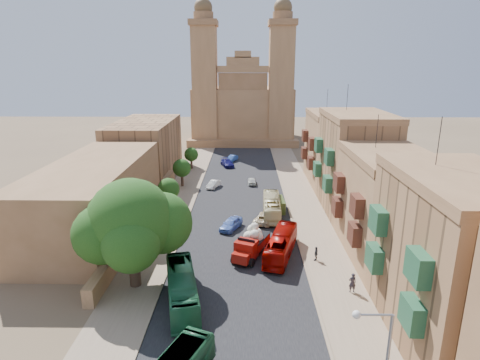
{
  "coord_description": "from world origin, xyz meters",
  "views": [
    {
      "loc": [
        0.84,
        -29.42,
        20.01
      ],
      "look_at": [
        0.0,
        26.0,
        4.0
      ],
      "focal_mm": 30.0,
      "sensor_mm": 36.0,
      "label": 1
    }
  ],
  "objects_px": {
    "olive_pickup": "(277,205)",
    "car_white_b": "(252,181)",
    "street_tree_a": "(149,223)",
    "ficus_tree": "(132,225)",
    "street_tree_b": "(169,189)",
    "street_tree_d": "(191,155)",
    "bus_red_east": "(281,245)",
    "pedestrian_c": "(316,254)",
    "red_truck": "(251,243)",
    "car_cream": "(265,218)",
    "car_white_a": "(213,184)",
    "car_blue_b": "(232,158)",
    "bus_cream_east": "(272,207)",
    "car_blue_a": "(231,224)",
    "bus_green_north": "(182,288)",
    "pedestrian_a": "(352,283)",
    "street_tree_c": "(182,168)",
    "car_dkblue": "(227,163)",
    "church": "(243,105)"
  },
  "relations": [
    {
      "from": "bus_green_north",
      "to": "car_cream",
      "type": "distance_m",
      "value": 20.25
    },
    {
      "from": "church",
      "to": "street_tree_a",
      "type": "bearing_deg",
      "value": -98.54
    },
    {
      "from": "car_white_b",
      "to": "street_tree_c",
      "type": "bearing_deg",
      "value": 5.33
    },
    {
      "from": "street_tree_b",
      "to": "red_truck",
      "type": "bearing_deg",
      "value": -50.45
    },
    {
      "from": "red_truck",
      "to": "car_cream",
      "type": "height_order",
      "value": "red_truck"
    },
    {
      "from": "street_tree_b",
      "to": "bus_red_east",
      "type": "distance_m",
      "value": 20.21
    },
    {
      "from": "olive_pickup",
      "to": "bus_green_north",
      "type": "height_order",
      "value": "bus_green_north"
    },
    {
      "from": "street_tree_c",
      "to": "bus_red_east",
      "type": "distance_m",
      "value": 29.71
    },
    {
      "from": "bus_green_north",
      "to": "car_white_b",
      "type": "height_order",
      "value": "bus_green_north"
    },
    {
      "from": "car_white_a",
      "to": "street_tree_a",
      "type": "bearing_deg",
      "value": -83.32
    },
    {
      "from": "ficus_tree",
      "to": "street_tree_b",
      "type": "height_order",
      "value": "ficus_tree"
    },
    {
      "from": "street_tree_c",
      "to": "car_blue_b",
      "type": "xyz_separation_m",
      "value": [
        7.86,
        18.38,
        -2.53
      ]
    },
    {
      "from": "red_truck",
      "to": "pedestrian_c",
      "type": "height_order",
      "value": "red_truck"
    },
    {
      "from": "street_tree_a",
      "to": "car_blue_a",
      "type": "relative_size",
      "value": 1.05
    },
    {
      "from": "street_tree_c",
      "to": "car_blue_a",
      "type": "height_order",
      "value": "street_tree_c"
    },
    {
      "from": "bus_red_east",
      "to": "car_dkblue",
      "type": "distance_m",
      "value": 40.37
    },
    {
      "from": "bus_cream_east",
      "to": "car_white_a",
      "type": "relative_size",
      "value": 2.61
    },
    {
      "from": "car_blue_b",
      "to": "pedestrian_c",
      "type": "xyz_separation_m",
      "value": [
        10.44,
        -45.19,
        0.16
      ]
    },
    {
      "from": "street_tree_d",
      "to": "bus_red_east",
      "type": "xyz_separation_m",
      "value": [
        14.68,
        -37.76,
        -1.56
      ]
    },
    {
      "from": "bus_cream_east",
      "to": "car_blue_b",
      "type": "xyz_separation_m",
      "value": [
        -6.54,
        32.14,
        -0.68
      ]
    },
    {
      "from": "street_tree_b",
      "to": "street_tree_c",
      "type": "height_order",
      "value": "street_tree_b"
    },
    {
      "from": "car_dkblue",
      "to": "red_truck",
      "type": "bearing_deg",
      "value": -101.49
    },
    {
      "from": "street_tree_d",
      "to": "car_blue_a",
      "type": "distance_m",
      "value": 31.88
    },
    {
      "from": "car_blue_a",
      "to": "pedestrian_a",
      "type": "relative_size",
      "value": 2.23
    },
    {
      "from": "car_blue_a",
      "to": "car_cream",
      "type": "distance_m",
      "value": 4.91
    },
    {
      "from": "car_white_a",
      "to": "car_blue_b",
      "type": "distance_m",
      "value": 19.43
    },
    {
      "from": "bus_cream_east",
      "to": "pedestrian_c",
      "type": "bearing_deg",
      "value": 108.66
    },
    {
      "from": "car_blue_b",
      "to": "car_cream",
      "type": "bearing_deg",
      "value": -59.39
    },
    {
      "from": "church",
      "to": "street_tree_d",
      "type": "xyz_separation_m",
      "value": [
        -10.0,
        -30.61,
        -6.68
      ]
    },
    {
      "from": "street_tree_c",
      "to": "pedestrian_a",
      "type": "bearing_deg",
      "value": -58.01
    },
    {
      "from": "pedestrian_a",
      "to": "car_white_b",
      "type": "bearing_deg",
      "value": -81.95
    },
    {
      "from": "ficus_tree",
      "to": "bus_red_east",
      "type": "xyz_separation_m",
      "value": [
        14.09,
        6.23,
        -4.84
      ]
    },
    {
      "from": "street_tree_d",
      "to": "street_tree_a",
      "type": "bearing_deg",
      "value": -90.0
    },
    {
      "from": "car_dkblue",
      "to": "street_tree_c",
      "type": "bearing_deg",
      "value": -134.7
    },
    {
      "from": "olive_pickup",
      "to": "pedestrian_a",
      "type": "distance_m",
      "value": 21.91
    },
    {
      "from": "street_tree_a",
      "to": "ficus_tree",
      "type": "bearing_deg",
      "value": -85.76
    },
    {
      "from": "car_cream",
      "to": "pedestrian_a",
      "type": "xyz_separation_m",
      "value": [
        7.22,
        -16.69,
        0.31
      ]
    },
    {
      "from": "car_dkblue",
      "to": "bus_green_north",
      "type": "bearing_deg",
      "value": -109.82
    },
    {
      "from": "bus_cream_east",
      "to": "pedestrian_a",
      "type": "height_order",
      "value": "bus_cream_east"
    },
    {
      "from": "pedestrian_c",
      "to": "red_truck",
      "type": "bearing_deg",
      "value": -73.87
    },
    {
      "from": "bus_green_north",
      "to": "car_white_b",
      "type": "xyz_separation_m",
      "value": [
        6.57,
        36.08,
        -0.79
      ]
    },
    {
      "from": "street_tree_d",
      "to": "pedestrian_a",
      "type": "relative_size",
      "value": 2.25
    },
    {
      "from": "car_blue_a",
      "to": "car_blue_b",
      "type": "distance_m",
      "value": 36.91
    },
    {
      "from": "red_truck",
      "to": "car_white_b",
      "type": "distance_m",
      "value": 27.15
    },
    {
      "from": "street_tree_a",
      "to": "pedestrian_a",
      "type": "relative_size",
      "value": 2.34
    },
    {
      "from": "red_truck",
      "to": "olive_pickup",
      "type": "height_order",
      "value": "red_truck"
    },
    {
      "from": "ficus_tree",
      "to": "street_tree_a",
      "type": "xyz_separation_m",
      "value": [
        -0.59,
        7.99,
        -3.16
      ]
    },
    {
      "from": "olive_pickup",
      "to": "car_white_b",
      "type": "height_order",
      "value": "olive_pickup"
    },
    {
      "from": "street_tree_a",
      "to": "street_tree_d",
      "type": "bearing_deg",
      "value": 90.0
    },
    {
      "from": "red_truck",
      "to": "olive_pickup",
      "type": "xyz_separation_m",
      "value": [
        3.91,
        14.22,
        -0.71
      ]
    }
  ]
}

